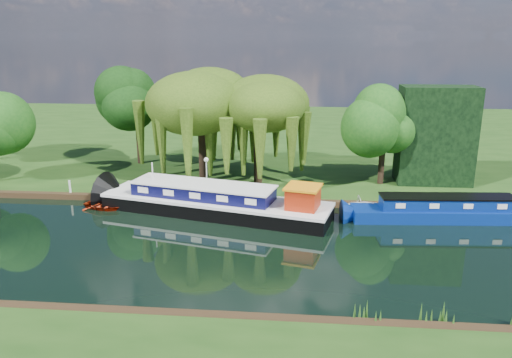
# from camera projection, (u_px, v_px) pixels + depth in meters

# --- Properties ---
(ground) EXTENTS (120.00, 120.00, 0.00)m
(ground) POSITION_uv_depth(u_px,v_px,m) (167.00, 245.00, 30.43)
(ground) COLOR black
(far_bank) EXTENTS (120.00, 52.00, 0.45)m
(far_bank) POSITION_uv_depth(u_px,v_px,m) (238.00, 135.00, 62.91)
(far_bank) COLOR #17380F
(far_bank) RESTS_ON ground
(dutch_barge) EXTENTS (17.07, 7.61, 3.52)m
(dutch_barge) POSITION_uv_depth(u_px,v_px,m) (217.00, 202.00, 35.64)
(dutch_barge) COLOR black
(dutch_barge) RESTS_ON ground
(narrowboat) EXTENTS (13.06, 3.04, 1.89)m
(narrowboat) POSITION_uv_depth(u_px,v_px,m) (446.00, 211.00, 34.46)
(narrowboat) COLOR navy
(narrowboat) RESTS_ON ground
(red_dinghy) EXTENTS (3.58, 3.04, 0.63)m
(red_dinghy) POSITION_uv_depth(u_px,v_px,m) (103.00, 208.00, 36.96)
(red_dinghy) COLOR #97220B
(red_dinghy) RESTS_ON ground
(white_cruiser) EXTENTS (3.08, 2.84, 1.36)m
(white_cruiser) POSITION_uv_depth(u_px,v_px,m) (360.00, 211.00, 36.31)
(white_cruiser) COLOR silver
(white_cruiser) RESTS_ON ground
(willow_left) EXTENTS (7.37, 7.37, 8.83)m
(willow_left) POSITION_uv_depth(u_px,v_px,m) (201.00, 103.00, 41.95)
(willow_left) COLOR black
(willow_left) RESTS_ON far_bank
(willow_right) EXTENTS (6.55, 6.55, 7.98)m
(willow_right) POSITION_uv_depth(u_px,v_px,m) (258.00, 113.00, 40.35)
(willow_right) COLOR black
(willow_right) RESTS_ON far_bank
(tree_far_mid) EXTENTS (5.13, 5.13, 8.39)m
(tree_far_mid) POSITION_uv_depth(u_px,v_px,m) (137.00, 103.00, 46.86)
(tree_far_mid) COLOR black
(tree_far_mid) RESTS_ON far_bank
(tree_far_right) EXTENTS (4.30, 4.30, 7.04)m
(tree_far_right) POSITION_uv_depth(u_px,v_px,m) (384.00, 126.00, 40.34)
(tree_far_right) COLOR black
(tree_far_right) RESTS_ON far_bank
(conifer_hedge) EXTENTS (6.00, 3.00, 8.00)m
(conifer_hedge) POSITION_uv_depth(u_px,v_px,m) (436.00, 135.00, 40.94)
(conifer_hedge) COLOR black
(conifer_hedge) RESTS_ON far_bank
(lamppost) EXTENTS (0.36, 0.36, 2.56)m
(lamppost) POSITION_uv_depth(u_px,v_px,m) (206.00, 165.00, 39.77)
(lamppost) COLOR silver
(lamppost) RESTS_ON far_bank
(mooring_posts) EXTENTS (19.16, 0.16, 1.00)m
(mooring_posts) POSITION_uv_depth(u_px,v_px,m) (189.00, 190.00, 38.25)
(mooring_posts) COLOR silver
(mooring_posts) RESTS_ON far_bank
(reeds_near) EXTENTS (33.70, 1.50, 1.10)m
(reeds_near) POSITION_uv_depth(u_px,v_px,m) (272.00, 307.00, 22.43)
(reeds_near) COLOR #204C14
(reeds_near) RESTS_ON ground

